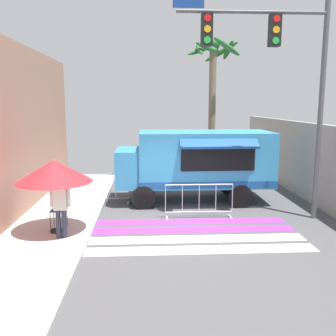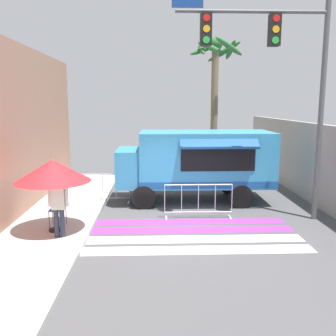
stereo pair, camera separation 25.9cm
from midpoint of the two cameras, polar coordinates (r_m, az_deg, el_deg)
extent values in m
plane|color=#4C4C4F|center=(11.09, 2.78, -9.15)|extent=(60.00, 60.00, 0.00)
cube|color=#B7B5AD|center=(11.70, -21.53, -8.48)|extent=(4.40, 16.00, 0.13)
cube|color=#A39E93|center=(14.85, 21.43, 0.78)|extent=(0.20, 16.00, 2.90)
cube|color=white|center=(9.53, 3.63, -12.39)|extent=(6.40, 0.56, 0.01)
cube|color=white|center=(10.24, 3.21, -10.79)|extent=(6.40, 0.56, 0.01)
cube|color=purple|center=(10.95, 2.85, -9.39)|extent=(6.40, 0.56, 0.01)
cube|color=purple|center=(11.67, 2.54, -8.17)|extent=(6.40, 0.56, 0.01)
cube|color=#338CBF|center=(13.88, 6.25, 1.54)|extent=(4.79, 2.23, 1.94)
cube|color=#338CBF|center=(13.79, -3.69, 0.20)|extent=(1.69, 2.06, 1.31)
cube|color=#1E232D|center=(13.79, -7.01, 1.52)|extent=(0.06, 1.79, 0.50)
cube|color=black|center=(12.79, 8.23, 1.46)|extent=(2.54, 0.03, 0.87)
cube|color=#194C8C|center=(12.53, 8.45, 3.66)|extent=(2.64, 0.43, 0.31)
cube|color=#194C8C|center=(12.92, 6.89, -2.65)|extent=(4.79, 0.01, 0.24)
cylinder|color=black|center=(12.96, -3.15, -4.46)|extent=(0.82, 0.22, 0.82)
cylinder|color=black|center=(14.97, -2.99, -2.53)|extent=(0.82, 0.22, 0.82)
cylinder|color=black|center=(13.33, 11.60, -4.25)|extent=(0.82, 0.22, 0.82)
cylinder|color=black|center=(15.28, 9.81, -2.40)|extent=(0.82, 0.22, 0.82)
cylinder|color=#515456|center=(12.35, 22.84, 7.65)|extent=(0.16, 0.16, 6.60)
cylinder|color=#515456|center=(11.89, 13.35, 22.19)|extent=(4.42, 0.11, 0.11)
cube|color=black|center=(11.94, 16.55, 19.50)|extent=(0.32, 0.28, 0.90)
cylinder|color=red|center=(11.87, 16.85, 21.02)|extent=(0.20, 0.02, 0.20)
cylinder|color=#F2A519|center=(11.81, 16.77, 19.60)|extent=(0.20, 0.02, 0.20)
cylinder|color=green|center=(11.76, 16.70, 18.16)|extent=(0.20, 0.02, 0.20)
cube|color=black|center=(11.50, 6.48, 20.22)|extent=(0.32, 0.28, 0.90)
cylinder|color=red|center=(11.42, 6.62, 21.82)|extent=(0.20, 0.02, 0.20)
cylinder|color=#F2A519|center=(11.36, 6.58, 20.34)|extent=(0.20, 0.02, 0.20)
cylinder|color=green|center=(11.31, 6.55, 18.85)|extent=(0.20, 0.02, 0.20)
cube|color=navy|center=(11.60, 3.69, 23.85)|extent=(0.90, 0.02, 0.28)
cylinder|color=black|center=(10.87, -16.08, -9.04)|extent=(0.36, 0.36, 0.06)
cylinder|color=#B2B2B7|center=(10.60, -16.32, -4.08)|extent=(0.04, 0.04, 1.99)
cone|color=red|center=(10.46, -16.51, -0.37)|extent=(2.04, 2.04, 0.60)
cylinder|color=#4C4C51|center=(11.01, -17.00, -7.65)|extent=(0.02, 0.02, 0.49)
cylinder|color=#4C4C51|center=(10.92, -15.06, -7.70)|extent=(0.02, 0.02, 0.49)
cylinder|color=#4C4C51|center=(11.37, -16.51, -7.08)|extent=(0.02, 0.02, 0.49)
cylinder|color=#4C4C51|center=(11.28, -14.62, -7.12)|extent=(0.02, 0.02, 0.49)
cube|color=#2D5999|center=(11.07, -15.86, -6.09)|extent=(0.40, 0.40, 0.03)
cube|color=#2D5999|center=(11.18, -15.69, -4.61)|extent=(0.40, 0.03, 0.47)
cylinder|color=#2D3347|center=(10.29, -15.92, -8.07)|extent=(0.13, 0.13, 0.75)
cylinder|color=#2D3347|center=(10.25, -15.10, -8.09)|extent=(0.13, 0.13, 0.75)
cube|color=silver|center=(10.09, -15.69, -4.38)|extent=(0.34, 0.20, 0.61)
cylinder|color=silver|center=(10.13, -16.91, -4.20)|extent=(0.09, 0.09, 0.52)
cylinder|color=silver|center=(10.03, -14.47, -4.23)|extent=(0.09, 0.09, 0.52)
sphere|color=#9E7051|center=(9.99, -15.81, -1.93)|extent=(0.21, 0.21, 0.21)
cylinder|color=#B7BABF|center=(11.79, 5.32, -2.57)|extent=(2.14, 0.04, 0.04)
cylinder|color=#B7BABF|center=(12.01, 5.25, -6.70)|extent=(2.14, 0.04, 0.04)
cylinder|color=#B7BABF|center=(11.81, 0.12, -4.72)|extent=(0.02, 0.02, 0.89)
cylinder|color=#B7BABF|center=(11.84, 2.71, -4.69)|extent=(0.02, 0.02, 0.89)
cylinder|color=#B7BABF|center=(11.89, 5.28, -4.65)|extent=(0.02, 0.02, 0.89)
cylinder|color=#B7BABF|center=(11.97, 7.83, -4.61)|extent=(0.02, 0.02, 0.89)
cylinder|color=#B7BABF|center=(12.07, 10.33, -4.55)|extent=(0.02, 0.02, 0.89)
cube|color=#B7BABF|center=(11.98, 0.36, -7.62)|extent=(0.06, 0.44, 0.03)
cube|color=#B7BABF|center=(12.23, 10.01, -7.41)|extent=(0.06, 0.44, 0.03)
cylinder|color=#B7BABF|center=(13.66, -9.45, -0.95)|extent=(1.95, 0.04, 0.04)
cylinder|color=#B7BABF|center=(13.85, -9.34, -4.55)|extent=(1.95, 0.04, 0.04)
cylinder|color=#B7BABF|center=(13.91, -13.38, -2.75)|extent=(0.02, 0.02, 0.89)
cylinder|color=#B7BABF|center=(13.82, -11.40, -2.76)|extent=(0.02, 0.02, 0.89)
cylinder|color=#B7BABF|center=(13.75, -9.40, -2.76)|extent=(0.02, 0.02, 0.89)
cylinder|color=#B7BABF|center=(13.70, -7.37, -2.76)|extent=(0.02, 0.02, 0.89)
cylinder|color=#B7BABF|center=(13.66, -5.33, -2.76)|extent=(0.02, 0.02, 0.89)
cube|color=#B7BABF|center=(14.05, -13.08, -5.25)|extent=(0.06, 0.44, 0.03)
cube|color=#B7BABF|center=(13.81, -5.50, -5.29)|extent=(0.06, 0.44, 0.03)
cylinder|color=#7A664C|center=(17.34, 7.47, 7.79)|extent=(0.32, 0.32, 6.04)
sphere|color=#2D6B33|center=(17.52, 7.71, 18.21)|extent=(0.60, 0.60, 0.60)
ellipsoid|color=#2D6B33|center=(17.68, 9.95, 17.29)|extent=(0.37, 1.35, 0.85)
ellipsoid|color=#2D6B33|center=(18.29, 8.93, 17.10)|extent=(1.55, 1.17, 0.98)
ellipsoid|color=#2D6B33|center=(18.03, 5.64, 17.45)|extent=(1.40, 1.22, 0.72)
ellipsoid|color=#2D6B33|center=(17.36, 5.61, 17.58)|extent=(0.32, 1.23, 0.74)
ellipsoid|color=#2D6B33|center=(16.92, 6.86, 17.80)|extent=(1.17, 0.85, 0.72)
ellipsoid|color=#2D6B33|center=(16.89, 9.76, 17.80)|extent=(1.51, 1.12, 0.83)
camera|label=1|loc=(0.13, -89.42, 0.10)|focal=40.00mm
camera|label=2|loc=(0.13, 90.58, -0.10)|focal=40.00mm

